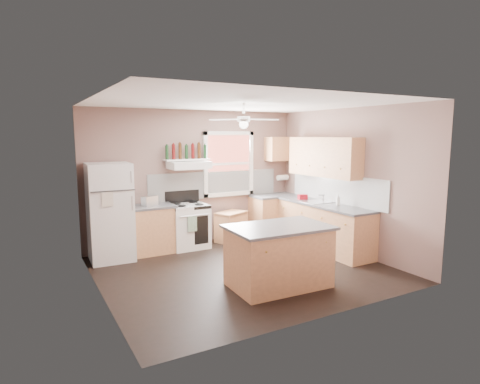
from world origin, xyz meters
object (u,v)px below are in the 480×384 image
toaster (150,201)px  island (279,257)px  stove (188,226)px  refrigerator (110,212)px  cart (231,226)px

toaster → island: toaster is taller
stove → island: same height
toaster → refrigerator: bearing=161.8°
cart → island: size_ratio=0.45×
island → toaster: bearing=116.5°
toaster → stove: 0.94m
toaster → stove: toaster is taller
toaster → stove: (0.75, -0.00, -0.56)m
refrigerator → cart: (2.45, 0.08, -0.55)m
cart → refrigerator: bearing=157.6°
toaster → cart: bearing=-24.1°
refrigerator → toaster: size_ratio=6.15×
toaster → island: bearing=-90.0°
toaster → cart: (1.71, 0.00, -0.68)m
cart → island: island is taller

